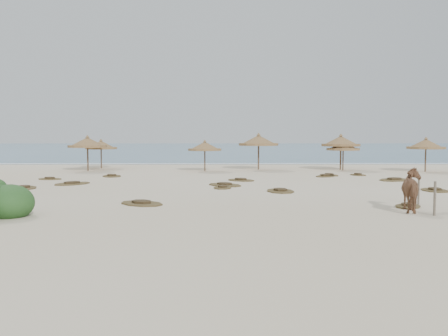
{
  "coord_description": "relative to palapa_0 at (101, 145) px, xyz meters",
  "views": [
    {
      "loc": [
        -0.46,
        -23.47,
        3.04
      ],
      "look_at": [
        -0.26,
        5.0,
        1.04
      ],
      "focal_mm": 40.0,
      "sensor_mm": 36.0,
      "label": 1
    }
  ],
  "objects": [
    {
      "name": "ground",
      "position": [
        10.77,
        -19.6,
        -1.99
      ],
      "size": [
        160.0,
        160.0,
        0.0
      ],
      "primitive_type": "plane",
      "color": "beige",
      "rests_on": "ground"
    },
    {
      "name": "ocean",
      "position": [
        10.77,
        55.4,
        -1.98
      ],
      "size": [
        200.0,
        100.0,
        0.01
      ],
      "primitive_type": "cube",
      "color": "#275775",
      "rests_on": "ground"
    },
    {
      "name": "foam_line",
      "position": [
        10.77,
        6.4,
        -1.98
      ],
      "size": [
        70.0,
        0.6,
        0.01
      ],
      "primitive_type": "cube",
      "color": "white",
      "rests_on": "ground"
    },
    {
      "name": "palapa_0",
      "position": [
        0.0,
        0.0,
        0.0
      ],
      "size": [
        3.38,
        3.38,
        2.56
      ],
      "rotation": [
        0.0,
        0.0,
        0.28
      ],
      "color": "brown",
      "rests_on": "ground"
    },
    {
      "name": "palapa_1",
      "position": [
        -0.39,
        -2.9,
        0.26
      ],
      "size": [
        4.1,
        4.1,
        2.9
      ],
      "rotation": [
        0.0,
        0.0,
        -0.43
      ],
      "color": "brown",
      "rests_on": "ground"
    },
    {
      "name": "palapa_2",
      "position": [
        9.05,
        -3.12,
        -0.03
      ],
      "size": [
        3.53,
        3.53,
        2.52
      ],
      "rotation": [
        0.0,
        0.0,
        0.4
      ],
      "color": "brown",
      "rests_on": "ground"
    },
    {
      "name": "palapa_3",
      "position": [
        13.49,
        -1.53,
        0.4
      ],
      "size": [
        4.07,
        4.07,
        3.08
      ],
      "rotation": [
        0.0,
        0.0,
        -0.28
      ],
      "color": "brown",
      "rests_on": "ground"
    },
    {
      "name": "palapa_4",
      "position": [
        20.27,
        -1.89,
        0.35
      ],
      "size": [
        3.84,
        3.84,
        3.01
      ],
      "rotation": [
        0.0,
        0.0,
        -0.22
      ],
      "color": "brown",
      "rests_on": "ground"
    },
    {
      "name": "palapa_5",
      "position": [
        20.32,
        -2.52,
        -0.03
      ],
      "size": [
        3.4,
        3.4,
        2.53
      ],
      "rotation": [
        0.0,
        0.0,
        -0.31
      ],
      "color": "brown",
      "rests_on": "ground"
    },
    {
      "name": "palapa_6",
      "position": [
        26.48,
        -3.96,
        0.16
      ],
      "size": [
        3.37,
        3.37,
        2.76
      ],
      "rotation": [
        0.0,
        0.0,
        0.15
      ],
      "color": "brown",
      "rests_on": "ground"
    },
    {
      "name": "horse",
      "position": [
        17.8,
        -24.0,
        -1.15
      ],
      "size": [
        1.21,
        2.12,
        1.69
      ],
      "primitive_type": "imported",
      "rotation": [
        0.0,
        0.0,
        2.98
      ],
      "color": "brown",
      "rests_on": "ground"
    },
    {
      "name": "fence_post_near",
      "position": [
        18.22,
        -24.87,
        -1.35
      ],
      "size": [
        0.12,
        0.12,
        1.27
      ],
      "primitive_type": "cylinder",
      "rotation": [
        0.0,
        0.0,
        -0.35
      ],
      "color": "#6D6052",
      "rests_on": "ground"
    },
    {
      "name": "fence_post_far",
      "position": [
        18.75,
        -22.04,
        -1.4
      ],
      "size": [
        0.1,
        0.1,
        1.18
      ],
      "primitive_type": "cylinder",
      "rotation": [
        0.0,
        0.0,
        0.12
      ],
      "color": "#6D6052",
      "rests_on": "ground"
    },
    {
      "name": "scrub_0",
      "position": [
        -0.51,
        -15.74,
        -1.94
      ],
      "size": [
        1.86,
        2.35,
        0.16
      ],
      "rotation": [
        0.0,
        0.0,
        1.85
      ],
      "color": "brown",
      "rests_on": "ground"
    },
    {
      "name": "scrub_1",
      "position": [
        1.46,
        -13.45,
        -1.94
      ],
      "size": [
        2.59,
        2.78,
        0.16
      ],
      "rotation": [
        0.0,
        0.0,
        0.94
      ],
      "color": "brown",
      "rests_on": "ground"
    },
    {
      "name": "scrub_2",
      "position": [
        10.42,
        -15.71,
        -1.94
      ],
      "size": [
        1.18,
        1.64,
        0.16
      ],
      "rotation": [
        0.0,
        0.0,
        1.44
      ],
      "color": "brown",
      "rests_on": "ground"
    },
    {
      "name": "scrub_3",
      "position": [
        10.56,
        -14.24,
        -1.94
      ],
      "size": [
        2.65,
        2.78,
        0.16
      ],
      "rotation": [
        0.0,
        0.0,
        2.24
      ],
      "color": "brown",
      "rests_on": "ground"
    },
    {
      "name": "scrub_4",
      "position": [
        21.6,
        -17.03,
        -1.94
      ],
      "size": [
        1.33,
        2.01,
        0.16
      ],
      "rotation": [
        0.0,
        0.0,
        1.55
      ],
      "color": "brown",
      "rests_on": "ground"
    },
    {
      "name": "scrub_5",
      "position": [
        21.54,
        -11.1,
        -1.94
      ],
      "size": [
        2.95,
        3.01,
        0.16
      ],
      "rotation": [
        0.0,
        0.0,
        0.83
      ],
      "color": "brown",
      "rests_on": "ground"
    },
    {
      "name": "scrub_6",
      "position": [
        2.67,
        -8.16,
        -1.94
      ],
      "size": [
        1.79,
        2.25,
        0.16
      ],
      "rotation": [
        0.0,
        0.0,
        1.86
      ],
      "color": "brown",
      "rests_on": "ground"
    },
    {
      "name": "scrub_7",
      "position": [
        17.66,
        -8.37,
        -1.94
      ],
      "size": [
        2.01,
        2.05,
        0.16
      ],
      "rotation": [
        0.0,
        0.0,
        0.84
      ],
      "color": "brown",
      "rests_on": "ground"
    },
    {
      "name": "scrub_8",
      "position": [
        -0.92,
        -10.36,
        -1.94
      ],
      "size": [
        1.84,
        1.44,
        0.16
      ],
      "rotation": [
        0.0,
        0.0,
        2.87
      ],
      "color": "brown",
      "rests_on": "ground"
    },
    {
      "name": "scrub_9",
      "position": [
        13.42,
        -17.31,
        -1.94
      ],
      "size": [
        1.62,
        2.27,
        0.16
      ],
      "rotation": [
        0.0,
        0.0,
        1.69
      ],
      "color": "brown",
      "rests_on": "ground"
    },
    {
      "name": "scrub_10",
      "position": [
        18.11,
        -7.5,
        -1.94
      ],
      "size": [
        1.61,
        2.04,
        0.16
      ],
      "rotation": [
        0.0,
        0.0,
        1.84
      ],
      "color": "brown",
      "rests_on": "ground"
    },
    {
      "name": "scrub_11",
      "position": [
        6.93,
        -21.88,
        -1.94
      ],
      "size": [
        2.57,
        2.48,
        0.16
      ],
      "rotation": [
        0.0,
        0.0,
        2.44
      ],
      "color": "brown",
      "rests_on": "ground"
    },
    {
      "name": "scrub_12",
      "position": [
        18.03,
        -22.75,
        -1.94
      ],
      "size": [
        1.61,
        1.8,
        0.16
      ],
      "rotation": [
        0.0,
        0.0,
        1.04
      ],
      "color": "brown",
      "rests_on": "ground"
    },
    {
      "name": "scrub_13",
      "position": [
        11.61,
        -11.31,
        -1.94
      ],
      "size": [
        2.28,
        2.22,
        0.16
      ],
      "rotation": [
        0.0,
        0.0,
        2.42
      ],
      "color": "brown",
      "rests_on": "ground"
    },
    {
      "name": "scrub_14",
      "position": [
        20.23,
        -7.34,
        -1.94
      ],
      "size": [
        1.36,
        1.69,
        0.16
      ],
      "rotation": [
        0.0,
        0.0,
        1.89
      ],
      "color": "brown",
      "rests_on": "ground"
    }
  ]
}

